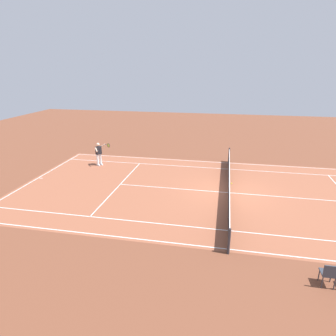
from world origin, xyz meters
The scene contains 7 objects.
ground_plane centered at (0.00, 0.00, 0.00)m, with size 60.00×60.00×0.00m, color brown.
court_slab centered at (0.00, 0.00, 0.00)m, with size 24.20×11.40×0.00m, color #935138.
court_line_markings centered at (0.00, 0.00, 0.00)m, with size 23.85×11.05×0.01m.
tennis_net centered at (0.00, 0.00, 0.49)m, with size 0.10×11.70×1.08m.
tennis_player_near centered at (9.10, -3.19, 0.93)m, with size 1.18×0.75×1.70m.
tennis_ball centered at (-0.18, -1.37, 0.03)m, with size 0.07×0.07×0.07m, color #CCE01E.
spectator_chair_3 centered at (-3.10, 6.97, 0.52)m, with size 0.44×0.44×0.88m.
Camera 1 is at (0.41, 15.41, 6.65)m, focal length 31.17 mm.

